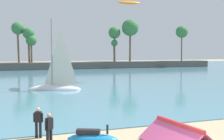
{
  "coord_description": "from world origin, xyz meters",
  "views": [
    {
      "loc": [
        -6.39,
        -10.64,
        4.69
      ],
      "look_at": [
        0.71,
        8.96,
        3.4
      ],
      "focal_mm": 49.32,
      "sensor_mm": 36.0,
      "label": 1
    }
  ],
  "objects_px": {
    "folded_kite": "(179,131)",
    "kite_aloft_high_over_bay": "(129,3)",
    "sailboat_mid_bay": "(56,83)",
    "person_rigging_by_gear": "(49,129)",
    "person_at_waterline": "(38,122)",
    "watercraft_on_trailer": "(92,140)"
  },
  "relations": [
    {
      "from": "folded_kite",
      "to": "kite_aloft_high_over_bay",
      "type": "bearing_deg",
      "value": 71.3
    },
    {
      "from": "sailboat_mid_bay",
      "to": "person_rigging_by_gear",
      "type": "bearing_deg",
      "value": -100.43
    },
    {
      "from": "person_rigging_by_gear",
      "to": "person_at_waterline",
      "type": "distance_m",
      "value": 1.78
    },
    {
      "from": "person_at_waterline",
      "to": "folded_kite",
      "type": "bearing_deg",
      "value": -30.16
    },
    {
      "from": "sailboat_mid_bay",
      "to": "person_at_waterline",
      "type": "bearing_deg",
      "value": -102.22
    },
    {
      "from": "folded_kite",
      "to": "person_at_waterline",
      "type": "height_order",
      "value": "person_at_waterline"
    },
    {
      "from": "person_rigging_by_gear",
      "to": "sailboat_mid_bay",
      "type": "relative_size",
      "value": 0.18
    },
    {
      "from": "folded_kite",
      "to": "person_rigging_by_gear",
      "type": "distance_m",
      "value": 6.4
    },
    {
      "from": "watercraft_on_trailer",
      "to": "folded_kite",
      "type": "bearing_deg",
      "value": -7.69
    },
    {
      "from": "person_rigging_by_gear",
      "to": "sailboat_mid_bay",
      "type": "distance_m",
      "value": 22.04
    },
    {
      "from": "folded_kite",
      "to": "sailboat_mid_bay",
      "type": "height_order",
      "value": "sailboat_mid_bay"
    },
    {
      "from": "sailboat_mid_bay",
      "to": "kite_aloft_high_over_bay",
      "type": "xyz_separation_m",
      "value": [
        12.64,
        7.47,
        11.26
      ]
    },
    {
      "from": "watercraft_on_trailer",
      "to": "person_rigging_by_gear",
      "type": "xyz_separation_m",
      "value": [
        -1.78,
        1.39,
        0.38
      ]
    },
    {
      "from": "kite_aloft_high_over_bay",
      "to": "person_rigging_by_gear",
      "type": "bearing_deg",
      "value": -111.15
    },
    {
      "from": "sailboat_mid_bay",
      "to": "kite_aloft_high_over_bay",
      "type": "relative_size",
      "value": 2.53
    },
    {
      "from": "watercraft_on_trailer",
      "to": "sailboat_mid_bay",
      "type": "bearing_deg",
      "value": 84.53
    },
    {
      "from": "person_rigging_by_gear",
      "to": "sailboat_mid_bay",
      "type": "xyz_separation_m",
      "value": [
        3.99,
        21.68,
        -0.01
      ]
    },
    {
      "from": "person_rigging_by_gear",
      "to": "person_at_waterline",
      "type": "xyz_separation_m",
      "value": [
        -0.32,
        1.75,
        0.0
      ]
    },
    {
      "from": "sailboat_mid_bay",
      "to": "watercraft_on_trailer",
      "type": "bearing_deg",
      "value": -95.47
    },
    {
      "from": "person_rigging_by_gear",
      "to": "kite_aloft_high_over_bay",
      "type": "xyz_separation_m",
      "value": [
        16.63,
        29.15,
        11.24
      ]
    },
    {
      "from": "person_rigging_by_gear",
      "to": "kite_aloft_high_over_bay",
      "type": "relative_size",
      "value": 0.46
    },
    {
      "from": "watercraft_on_trailer",
      "to": "person_rigging_by_gear",
      "type": "distance_m",
      "value": 2.29
    }
  ]
}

